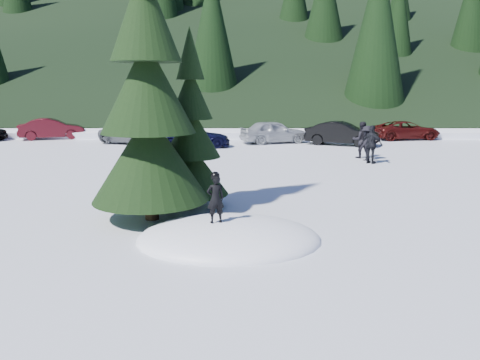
{
  "coord_description": "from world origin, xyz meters",
  "views": [
    {
      "loc": [
        0.3,
        -10.83,
        3.65
      ],
      "look_at": [
        0.27,
        1.9,
        1.1
      ],
      "focal_mm": 35.0,
      "sensor_mm": 36.0,
      "label": 1
    }
  ],
  "objects_px": {
    "spruce_short": "(192,139)",
    "car_2": "(135,134)",
    "car_1": "(52,129)",
    "adult_0": "(361,140)",
    "adult_1": "(372,145)",
    "car_6": "(406,130)",
    "spruce_tall": "(148,99)",
    "car_5": "(342,133)",
    "child_skier": "(215,199)",
    "car_4": "(274,132)",
    "car_3": "(192,137)",
    "adult_2": "(367,143)"
  },
  "relations": [
    {
      "from": "adult_1",
      "to": "car_5",
      "type": "xyz_separation_m",
      "value": [
        0.09,
        7.27,
        -0.18
      ]
    },
    {
      "from": "adult_1",
      "to": "car_5",
      "type": "distance_m",
      "value": 7.27
    },
    {
      "from": "adult_0",
      "to": "car_3",
      "type": "height_order",
      "value": "adult_0"
    },
    {
      "from": "spruce_tall",
      "to": "spruce_short",
      "type": "relative_size",
      "value": 1.6
    },
    {
      "from": "car_3",
      "to": "adult_1",
      "type": "bearing_deg",
      "value": -130.97
    },
    {
      "from": "adult_2",
      "to": "car_1",
      "type": "xyz_separation_m",
      "value": [
        -19.66,
        9.67,
        -0.14
      ]
    },
    {
      "from": "car_1",
      "to": "car_3",
      "type": "height_order",
      "value": "car_1"
    },
    {
      "from": "car_1",
      "to": "spruce_short",
      "type": "bearing_deg",
      "value": -167.5
    },
    {
      "from": "car_2",
      "to": "adult_1",
      "type": "bearing_deg",
      "value": -103.01
    },
    {
      "from": "car_5",
      "to": "car_6",
      "type": "relative_size",
      "value": 0.97
    },
    {
      "from": "car_3",
      "to": "car_2",
      "type": "bearing_deg",
      "value": 56.14
    },
    {
      "from": "car_6",
      "to": "adult_2",
      "type": "bearing_deg",
      "value": 141.63
    },
    {
      "from": "adult_0",
      "to": "car_4",
      "type": "bearing_deg",
      "value": -59.27
    },
    {
      "from": "spruce_short",
      "to": "car_6",
      "type": "xyz_separation_m",
      "value": [
        13.04,
        18.77,
        -1.46
      ]
    },
    {
      "from": "car_1",
      "to": "car_6",
      "type": "distance_m",
      "value": 24.92
    },
    {
      "from": "car_3",
      "to": "car_5",
      "type": "relative_size",
      "value": 1.02
    },
    {
      "from": "child_skier",
      "to": "car_4",
      "type": "bearing_deg",
      "value": -115.92
    },
    {
      "from": "adult_0",
      "to": "car_2",
      "type": "xyz_separation_m",
      "value": [
        -13.1,
        6.22,
        -0.3
      ]
    },
    {
      "from": "car_6",
      "to": "car_4",
      "type": "bearing_deg",
      "value": 93.61
    },
    {
      "from": "car_5",
      "to": "car_6",
      "type": "bearing_deg",
      "value": -33.31
    },
    {
      "from": "car_3",
      "to": "spruce_tall",
      "type": "bearing_deg",
      "value": 174.34
    },
    {
      "from": "car_3",
      "to": "car_6",
      "type": "distance_m",
      "value": 15.18
    },
    {
      "from": "adult_1",
      "to": "car_2",
      "type": "bearing_deg",
      "value": 11.52
    },
    {
      "from": "spruce_short",
      "to": "car_2",
      "type": "distance_m",
      "value": 17.25
    },
    {
      "from": "car_1",
      "to": "car_5",
      "type": "distance_m",
      "value": 20.01
    },
    {
      "from": "adult_1",
      "to": "car_4",
      "type": "distance_m",
      "value": 9.31
    },
    {
      "from": "adult_2",
      "to": "adult_0",
      "type": "bearing_deg",
      "value": -132.63
    },
    {
      "from": "car_1",
      "to": "adult_0",
      "type": "bearing_deg",
      "value": -133.89
    },
    {
      "from": "car_3",
      "to": "car_4",
      "type": "relative_size",
      "value": 1.05
    },
    {
      "from": "adult_0",
      "to": "spruce_short",
      "type": "bearing_deg",
      "value": 51.22
    },
    {
      "from": "spruce_short",
      "to": "child_skier",
      "type": "height_order",
      "value": "spruce_short"
    },
    {
      "from": "car_1",
      "to": "car_4",
      "type": "relative_size",
      "value": 1.01
    },
    {
      "from": "car_1",
      "to": "spruce_tall",
      "type": "bearing_deg",
      "value": -171.45
    },
    {
      "from": "car_3",
      "to": "car_5",
      "type": "xyz_separation_m",
      "value": [
        9.32,
        1.15,
        0.08
      ]
    },
    {
      "from": "car_2",
      "to": "car_3",
      "type": "xyz_separation_m",
      "value": [
        3.91,
        -1.94,
        0.02
      ]
    },
    {
      "from": "spruce_tall",
      "to": "car_5",
      "type": "relative_size",
      "value": 1.91
    },
    {
      "from": "car_1",
      "to": "child_skier",
      "type": "bearing_deg",
      "value": -169.77
    },
    {
      "from": "car_2",
      "to": "car_6",
      "type": "relative_size",
      "value": 1.0
    },
    {
      "from": "adult_1",
      "to": "car_2",
      "type": "relative_size",
      "value": 0.4
    },
    {
      "from": "car_5",
      "to": "spruce_short",
      "type": "bearing_deg",
      "value": 178.0
    },
    {
      "from": "spruce_short",
      "to": "car_6",
      "type": "relative_size",
      "value": 1.16
    },
    {
      "from": "child_skier",
      "to": "adult_1",
      "type": "xyz_separation_m",
      "value": [
        6.85,
        11.6,
        -0.13
      ]
    },
    {
      "from": "adult_0",
      "to": "car_6",
      "type": "xyz_separation_m",
      "value": [
        5.34,
        8.66,
        -0.3
      ]
    },
    {
      "from": "spruce_short",
      "to": "car_5",
      "type": "xyz_separation_m",
      "value": [
        7.84,
        15.53,
        -1.36
      ]
    },
    {
      "from": "spruce_tall",
      "to": "adult_1",
      "type": "xyz_separation_m",
      "value": [
        8.74,
        9.66,
        -2.4
      ]
    },
    {
      "from": "car_4",
      "to": "car_5",
      "type": "relative_size",
      "value": 0.97
    },
    {
      "from": "car_4",
      "to": "car_6",
      "type": "relative_size",
      "value": 0.94
    },
    {
      "from": "car_4",
      "to": "adult_0",
      "type": "bearing_deg",
      "value": -165.97
    },
    {
      "from": "car_3",
      "to": "car_5",
      "type": "bearing_deg",
      "value": -90.39
    },
    {
      "from": "child_skier",
      "to": "car_6",
      "type": "relative_size",
      "value": 0.25
    }
  ]
}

